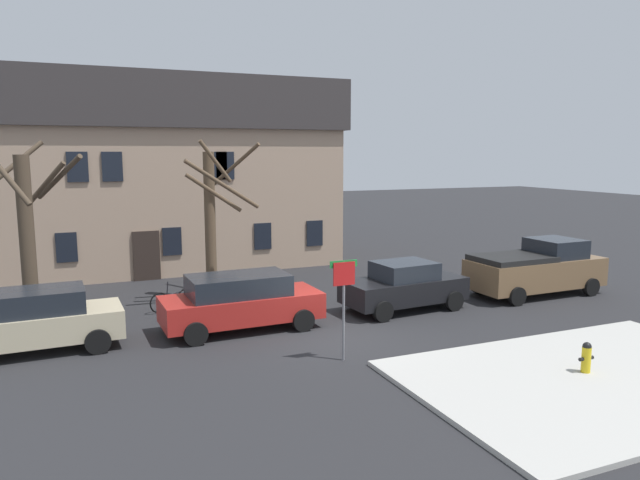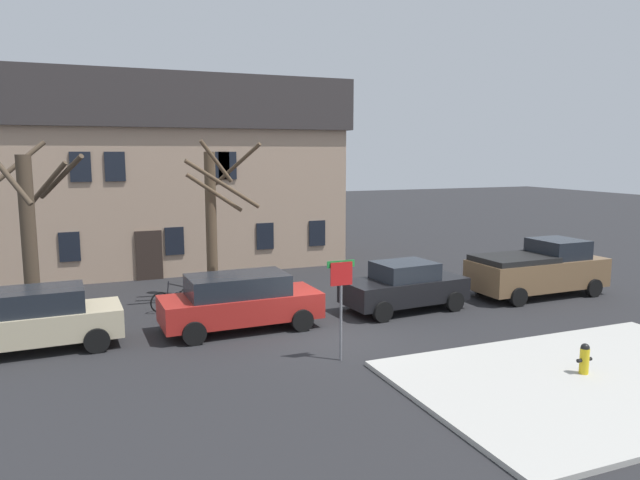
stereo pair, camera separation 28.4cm
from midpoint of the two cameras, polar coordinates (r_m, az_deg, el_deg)
ground_plane at (r=17.55m, az=2.02°, el=-9.31°), size 120.00×120.00×0.00m
sidewalk_slab at (r=15.75m, az=25.91°, el=-12.06°), size 9.30×6.06×0.12m
building_main at (r=29.07m, az=-13.78°, el=6.44°), size 15.63×7.13×8.72m
tree_bare_near at (r=21.31m, az=-26.08°, el=1.44°), size 3.48×3.34×6.19m
tree_bare_mid at (r=21.70m, az=-9.92°, el=2.21°), size 3.06×3.45×5.82m
car_beige_wagon at (r=17.79m, az=-25.78°, el=-6.92°), size 4.62×2.09×1.72m
car_red_wagon at (r=18.10m, az=-7.31°, el=-5.87°), size 4.85×2.19×1.71m
car_black_sedan at (r=20.35m, az=8.58°, el=-4.45°), size 4.39×2.30×1.67m
pickup_truck_brown at (r=23.73m, az=20.76°, el=-2.64°), size 5.31×2.36×2.09m
fire_hydrant at (r=15.67m, az=24.76°, el=-10.36°), size 0.42×0.22×0.75m
street_sign_pole at (r=15.10m, az=2.60°, el=-4.94°), size 0.76×0.07×2.64m
bicycle_leaning at (r=20.87m, az=-13.63°, el=-5.61°), size 1.65×0.68×1.03m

